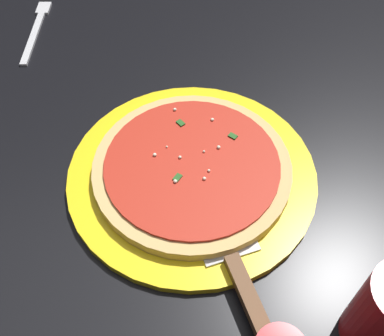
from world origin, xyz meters
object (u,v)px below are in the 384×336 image
object	(u,v)px
serving_plate	(192,174)
fork	(37,28)
pizza	(192,168)
pizza_server	(239,276)

from	to	relation	value
serving_plate	fork	bearing A→B (deg)	29.97
pizza	fork	bearing A→B (deg)	29.97
serving_plate	fork	xyz separation A→B (m)	(0.38, 0.22, -0.00)
pizza_server	fork	xyz separation A→B (m)	(0.54, 0.25, -0.01)
serving_plate	fork	world-z (taller)	serving_plate
pizza_server	fork	distance (m)	0.60
pizza_server	pizza	bearing A→B (deg)	9.10
pizza_server	serving_plate	bearing A→B (deg)	9.10
serving_plate	pizza_server	xyz separation A→B (m)	(-0.16, -0.03, 0.01)
serving_plate	fork	distance (m)	0.44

